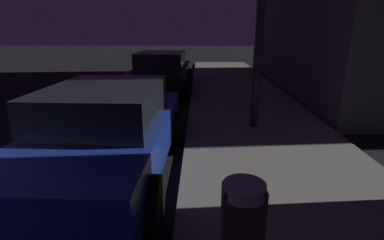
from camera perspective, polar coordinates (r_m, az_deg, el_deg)
The scene contains 2 objects.
car_blue at distance 4.67m, azimuth -16.32°, elevation -2.24°, with size 2.11×4.30×1.43m.
car_black at distance 10.90m, azimuth -6.08°, elevation 9.45°, with size 2.20×4.58×1.43m.
Camera 1 is at (4.27, -1.25, 2.23)m, focal length 26.87 mm.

